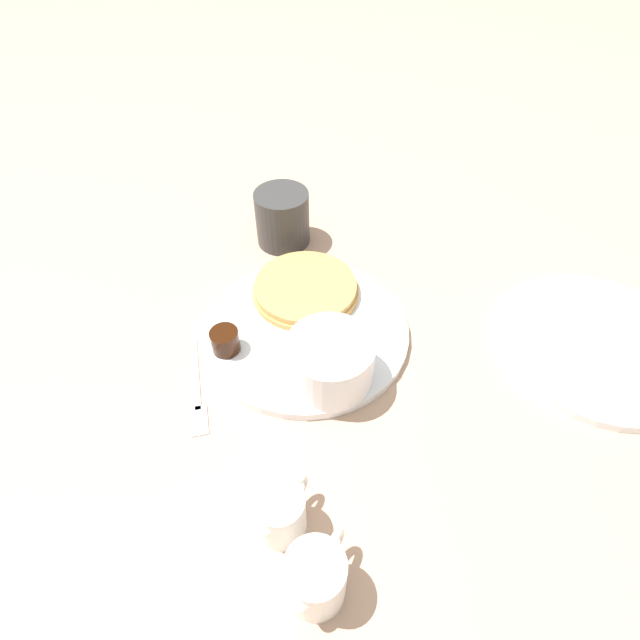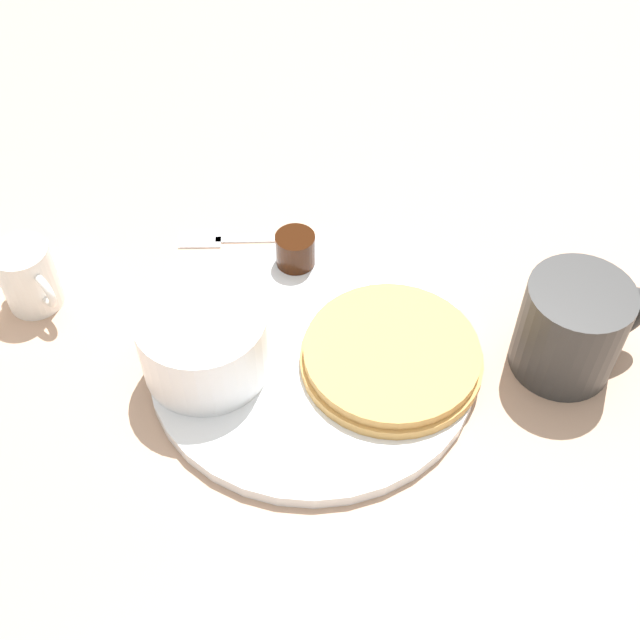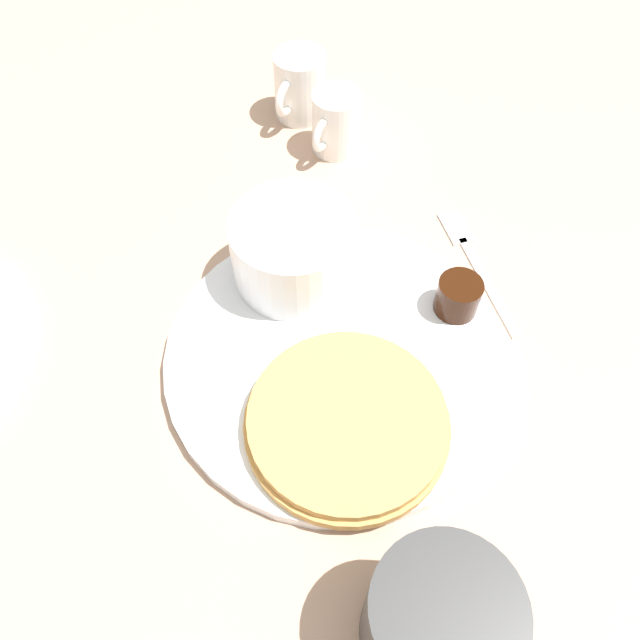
# 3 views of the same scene
# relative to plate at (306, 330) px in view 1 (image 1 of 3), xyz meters

# --- Properties ---
(ground_plane) EXTENTS (4.00, 4.00, 0.00)m
(ground_plane) POSITION_rel_plate_xyz_m (0.00, 0.00, -0.01)
(ground_plane) COLOR tan
(plate) EXTENTS (0.26, 0.26, 0.01)m
(plate) POSITION_rel_plate_xyz_m (0.00, 0.00, 0.00)
(plate) COLOR white
(plate) RESTS_ON ground_plane
(pancake_stack) EXTENTS (0.14, 0.14, 0.02)m
(pancake_stack) POSITION_rel_plate_xyz_m (0.01, -0.06, 0.01)
(pancake_stack) COLOR tan
(pancake_stack) RESTS_ON plate
(bowl) EXTENTS (0.10, 0.10, 0.06)m
(bowl) POSITION_rel_plate_xyz_m (-0.04, 0.07, 0.04)
(bowl) COLOR white
(bowl) RESTS_ON plate
(syrup_cup) EXTENTS (0.04, 0.04, 0.03)m
(syrup_cup) POSITION_rel_plate_xyz_m (0.09, 0.05, 0.02)
(syrup_cup) COLOR black
(syrup_cup) RESTS_ON plate
(butter_ramekin) EXTENTS (0.04, 0.04, 0.04)m
(butter_ramekin) POSITION_rel_plate_xyz_m (-0.04, 0.09, 0.02)
(butter_ramekin) COLOR white
(butter_ramekin) RESTS_ON plate
(coffee_mug) EXTENTS (0.09, 0.10, 0.08)m
(coffee_mug) POSITION_rel_plate_xyz_m (0.08, -0.19, 0.04)
(coffee_mug) COLOR #333333
(coffee_mug) RESTS_ON ground_plane
(creamer_pitcher_near) EXTENTS (0.05, 0.07, 0.06)m
(creamer_pitcher_near) POSITION_rel_plate_xyz_m (-0.03, 0.25, 0.03)
(creamer_pitcher_near) COLOR white
(creamer_pitcher_near) RESTS_ON ground_plane
(creamer_pitcher_far) EXTENTS (0.05, 0.08, 0.07)m
(creamer_pitcher_far) POSITION_rel_plate_xyz_m (-0.07, 0.30, 0.03)
(creamer_pitcher_far) COLOR white
(creamer_pitcher_far) RESTS_ON ground_plane
(fork) EXTENTS (0.07, 0.14, 0.00)m
(fork) POSITION_rel_plate_xyz_m (0.11, 0.12, -0.00)
(fork) COLOR silver
(fork) RESTS_ON ground_plane
(far_plate) EXTENTS (0.25, 0.25, 0.01)m
(far_plate) POSITION_rel_plate_xyz_m (-0.37, -0.04, 0.00)
(far_plate) COLOR white
(far_plate) RESTS_ON ground_plane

